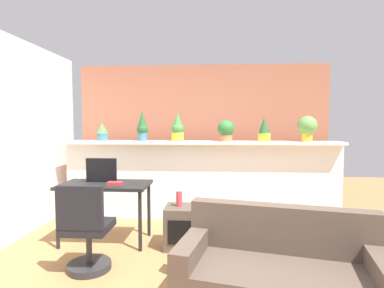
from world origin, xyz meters
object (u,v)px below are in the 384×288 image
Objects in this scene: side_cube_shelf at (182,227)px; potted_plant_2 at (178,128)px; book_on_desk at (115,183)px; desk at (105,190)px; vase_on_shelf at (179,199)px; couch at (280,278)px; office_chair at (86,235)px; potted_plant_1 at (142,127)px; potted_plant_0 at (102,132)px; potted_plant_5 at (307,127)px; tv_monitor at (101,170)px; potted_plant_3 at (226,130)px; potted_plant_4 at (264,130)px.

potted_plant_2 is at bearing 98.97° from side_cube_shelf.
side_cube_shelf is 2.75× the size of book_on_desk.
side_cube_shelf is (0.17, -1.10, -1.18)m from potted_plant_2.
desk is 6.05× the size of vase_on_shelf.
office_chair is at bearing 163.04° from couch.
office_chair is (-0.16, -1.82, -1.06)m from potted_plant_1.
potted_plant_0 is 2.10m from side_cube_shelf.
couch reaches higher than vase_on_shelf.
tv_monitor is at bearing -162.46° from potted_plant_5.
tv_monitor is at bearing -133.77° from potted_plant_2.
potted_plant_1 reaches higher than couch.
potted_plant_3 is at bearing 28.60° from tv_monitor.
tv_monitor is at bearing 132.63° from desk.
potted_plant_4 reaches higher than vase_on_shelf.
book_on_desk is at bearing -28.86° from desk.
couch reaches higher than book_on_desk.
desk is (0.40, -1.02, -0.70)m from potted_plant_0.
tv_monitor is at bearing -70.95° from potted_plant_0.
desk is (-2.12, -0.98, -0.73)m from potted_plant_4.
potted_plant_0 is at bearing 178.25° from potted_plant_3.
office_chair reaches higher than book_on_desk.
office_chair is (0.09, -0.80, -0.28)m from desk.
potted_plant_5 is 3.37m from office_chair.
tv_monitor reaches higher than desk.
potted_plant_1 reaches higher than vase_on_shelf.
book_on_desk reaches higher than vase_on_shelf.
side_cube_shelf is at bearing -39.36° from potted_plant_0.
potted_plant_1 is 1.30m from book_on_desk.
potted_plant_0 is 2.52m from potted_plant_4.
potted_plant_0 is 0.60× the size of potted_plant_1.
potted_plant_2 is at bearing 179.40° from potted_plant_5.
potted_plant_1 reaches higher than book_on_desk.
potted_plant_0 is 0.76× the size of potted_plant_4.
potted_plant_2 is at bearing 179.54° from potted_plant_4.
potted_plant_2 is at bearing 177.55° from potted_plant_3.
potted_plant_3 reaches higher than book_on_desk.
book_on_desk is at bearing -157.84° from potted_plant_5.
side_cube_shelf is (0.89, 0.69, -0.14)m from office_chair.
potted_plant_0 reaches higher than vase_on_shelf.
potted_plant_3 is at bearing 50.35° from office_chair.
vase_on_shelf is at bearing -149.41° from potted_plant_5.
office_chair is 5.00× the size of vase_on_shelf.
potted_plant_3 reaches higher than tv_monitor.
potted_plant_3 is 1.96m from desk.
potted_plant_4 is 0.94× the size of tv_monitor.
potted_plant_1 is at bearing 71.23° from tv_monitor.
book_on_desk is at bearing 84.56° from office_chair.
potted_plant_3 is 1.78× the size of book_on_desk.
potted_plant_5 reaches higher than side_cube_shelf.
potted_plant_4 is 2.03× the size of vase_on_shelf.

